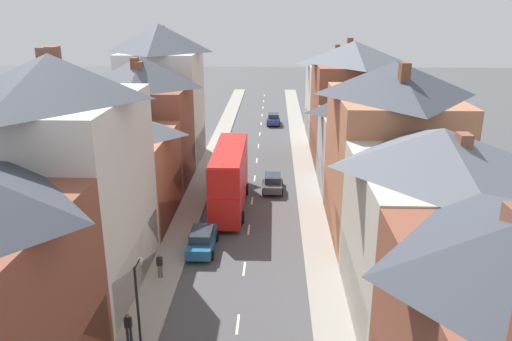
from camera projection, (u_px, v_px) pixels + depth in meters
name	position (u px, v px, depth m)	size (l,w,h in m)	color
pavement_left	(207.00, 171.00, 51.86)	(2.20, 104.00, 0.14)	gray
pavement_right	(305.00, 172.00, 51.52)	(2.20, 104.00, 0.14)	gray
centre_line_dashes	(255.00, 178.00, 49.81)	(0.14, 97.80, 0.01)	silver
terrace_row_left	(81.00, 179.00, 31.16)	(8.00, 57.71, 14.66)	#ADB2B7
terrace_row_right	(391.00, 161.00, 35.35)	(8.00, 70.28, 13.69)	brown
double_decker_bus_lead	(230.00, 177.00, 41.63)	(2.74, 10.80, 5.30)	red
car_near_blue	(202.00, 240.00, 34.97)	(1.90, 4.55, 1.64)	#236093
car_near_silver	(273.00, 182.00, 46.31)	(1.90, 4.13, 1.57)	#4C515B
car_parked_left_a	(273.00, 119.00, 71.83)	(1.90, 3.94, 1.66)	navy
pedestrian_near_right	(128.00, 326.00, 25.23)	(0.36, 0.22, 1.61)	#23232D
pedestrian_mid_left	(160.00, 264.00, 31.20)	(0.36, 0.22, 1.61)	brown
street_lamp	(139.00, 309.00, 22.82)	(0.20, 1.12, 5.50)	black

